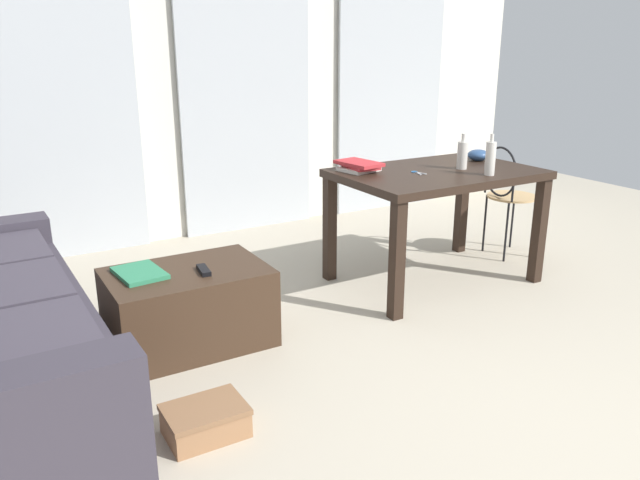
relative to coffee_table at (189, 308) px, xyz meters
The scene contains 14 objects.
ground_plane 1.22m from the coffee_table, 11.26° to the right, with size 8.43×8.43×0.00m, color #B2A893.
wall_back 2.47m from the coffee_table, 58.41° to the left, with size 5.70×0.10×2.46m, color silver.
curtains 2.35m from the coffee_table, 57.24° to the left, with size 4.05×0.03×2.15m.
coffee_table is the anchor object (origin of this frame).
craft_table 1.77m from the coffee_table, ahead, with size 1.26×0.83×0.75m.
wire_chair 2.53m from the coffee_table, ahead, with size 0.37×0.38×0.82m.
bottle_near 2.01m from the coffee_table, ahead, with size 0.06×0.06×0.25m.
bottle_far 1.98m from the coffee_table, ahead, with size 0.07×0.07×0.23m.
bowl 2.26m from the coffee_table, ahead, with size 0.15×0.15×0.08m, color #2D4C7A.
book_stack 1.42m from the coffee_table, 13.65° to the left, with size 0.25×0.32×0.06m.
scissors 1.64m from the coffee_table, ahead, with size 0.05×0.12×0.00m.
tv_remote_primary 0.24m from the coffee_table, 47.13° to the right, with size 0.04×0.14×0.02m, color black.
magazine 0.32m from the coffee_table, 166.01° to the left, with size 0.21×0.29×0.02m, color #2D7F56.
shoebox 0.85m from the coffee_table, 105.13° to the right, with size 0.32×0.24×0.13m.
Camera 1 is at (-2.11, -1.34, 1.54)m, focal length 34.98 mm.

